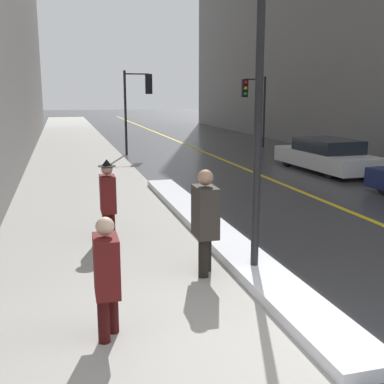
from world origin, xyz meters
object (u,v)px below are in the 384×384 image
(traffic_light_far, at_px, (252,96))
(pedestrian_nearside, at_px, (107,272))
(traffic_light_near, at_px, (140,94))
(pedestrian_trailing, at_px, (205,217))
(parked_car_white, at_px, (326,156))
(lamp_post, at_px, (259,98))
(pedestrian_in_glasses, at_px, (108,196))

(traffic_light_far, distance_m, pedestrian_nearside, 20.57)
(traffic_light_near, bearing_deg, pedestrian_trailing, -94.92)
(pedestrian_nearside, bearing_deg, parked_car_white, 140.39)
(pedestrian_trailing, distance_m, parked_car_white, 11.30)
(traffic_light_near, relative_size, pedestrian_trailing, 2.27)
(pedestrian_nearside, distance_m, parked_car_white, 13.63)
(pedestrian_trailing, relative_size, parked_car_white, 0.35)
(lamp_post, relative_size, pedestrian_in_glasses, 2.85)
(pedestrian_nearside, bearing_deg, traffic_light_far, 154.40)
(lamp_post, distance_m, pedestrian_nearside, 3.39)
(pedestrian_nearside, xyz_separation_m, pedestrian_trailing, (1.66, 1.65, 0.12))
(pedestrian_trailing, bearing_deg, traffic_light_far, 156.74)
(traffic_light_near, height_order, pedestrian_nearside, traffic_light_near)
(parked_car_white, bearing_deg, traffic_light_near, 38.06)
(lamp_post, height_order, pedestrian_nearside, lamp_post)
(pedestrian_nearside, bearing_deg, pedestrian_in_glasses, 175.42)
(lamp_post, distance_m, pedestrian_trailing, 1.97)
(lamp_post, height_order, parked_car_white, lamp_post)
(pedestrian_nearside, relative_size, parked_car_white, 0.30)
(lamp_post, bearing_deg, pedestrian_trailing, 163.30)
(traffic_light_far, distance_m, pedestrian_trailing, 18.36)
(lamp_post, height_order, traffic_light_far, lamp_post)
(lamp_post, distance_m, pedestrian_in_glasses, 3.70)
(pedestrian_nearside, xyz_separation_m, parked_car_white, (8.88, 10.34, -0.24))
(traffic_light_far, bearing_deg, pedestrian_in_glasses, 59.11)
(pedestrian_nearside, height_order, pedestrian_trailing, pedestrian_trailing)
(lamp_post, distance_m, parked_car_white, 11.23)
(traffic_light_near, relative_size, traffic_light_far, 1.05)
(pedestrian_in_glasses, bearing_deg, traffic_light_far, 149.64)
(pedestrian_in_glasses, relative_size, parked_car_white, 0.33)
(traffic_light_near, xyz_separation_m, parked_car_white, (5.73, -6.74, -2.19))
(lamp_post, xyz_separation_m, pedestrian_nearside, (-2.41, -1.42, -1.92))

